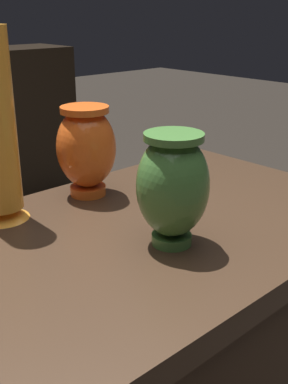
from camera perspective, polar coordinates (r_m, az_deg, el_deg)
name	(u,v)px	position (r m, az deg, el deg)	size (l,w,h in m)	color
vase_centerpiece	(173,186)	(0.89, 3.42, 0.76)	(0.14, 0.14, 0.22)	#477A38
vase_tall_behind	(86,148)	(1.14, -6.83, 5.23)	(0.14, 0.14, 0.21)	#E55B1E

